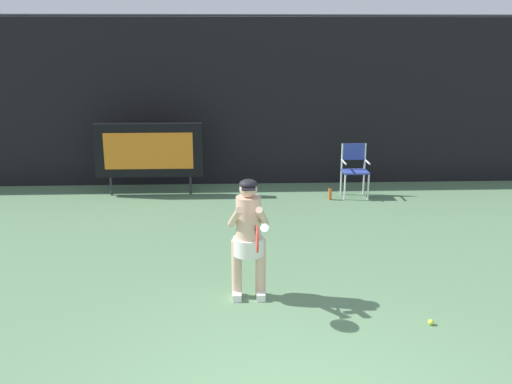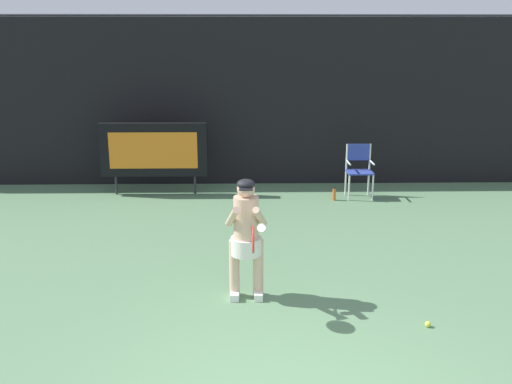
% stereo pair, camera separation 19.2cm
% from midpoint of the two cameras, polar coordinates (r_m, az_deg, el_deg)
% --- Properties ---
extents(backdrop_screen, '(18.00, 0.12, 3.66)m').
position_cam_midpoint_polar(backdrop_screen, '(12.57, 1.04, 8.94)').
color(backdrop_screen, black).
rests_on(backdrop_screen, ground).
extents(scoreboard, '(2.20, 0.21, 1.50)m').
position_cam_midpoint_polar(scoreboard, '(11.94, -9.71, 4.19)').
color(scoreboard, black).
rests_on(scoreboard, ground).
extents(umpire_chair, '(0.52, 0.44, 1.08)m').
position_cam_midpoint_polar(umpire_chair, '(11.85, 10.73, 2.43)').
color(umpire_chair, white).
rests_on(umpire_chair, ground).
extents(water_bottle, '(0.07, 0.07, 0.27)m').
position_cam_midpoint_polar(water_bottle, '(11.62, 8.29, -0.23)').
color(water_bottle, orange).
rests_on(water_bottle, ground).
extents(tennis_player, '(0.53, 0.60, 1.54)m').
position_cam_midpoint_polar(tennis_player, '(7.06, -0.20, -4.15)').
color(tennis_player, white).
rests_on(tennis_player, ground).
extents(tennis_racket, '(0.03, 0.60, 0.31)m').
position_cam_midpoint_polar(tennis_racket, '(6.47, 0.56, -4.69)').
color(tennis_racket, black).
extents(tennis_ball_loose, '(0.07, 0.07, 0.07)m').
position_cam_midpoint_polar(tennis_ball_loose, '(6.98, 17.58, -12.49)').
color(tennis_ball_loose, '#CCDB3D').
rests_on(tennis_ball_loose, ground).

